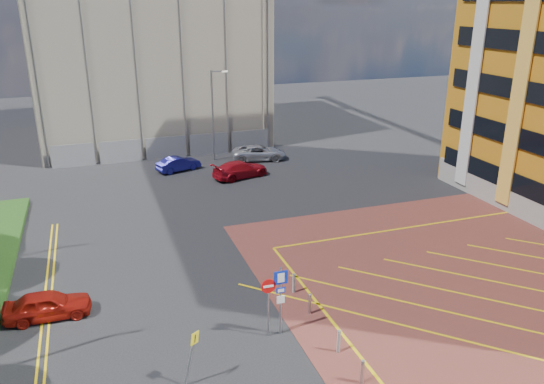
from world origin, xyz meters
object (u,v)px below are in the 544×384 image
lamp_back (214,112)px  sign_cluster (276,295)px  car_red_left (48,305)px  car_red_back (240,169)px  car_silver_back (259,153)px  car_blue_back (178,164)px  warning_sign (192,352)px

lamp_back → sign_cluster: size_ratio=2.50×
car_red_left → car_red_back: size_ratio=0.80×
car_red_left → car_silver_back: (16.82, 21.10, 0.04)m
sign_cluster → car_silver_back: size_ratio=0.66×
sign_cluster → car_silver_back: bearing=73.7°
car_red_left → lamp_back: bearing=-29.2°
car_blue_back → car_red_back: 5.63m
car_blue_back → car_silver_back: 7.49m
sign_cluster → car_red_back: (4.55, 21.42, -1.27)m
warning_sign → car_silver_back: bearing=67.5°
sign_cluster → car_blue_back: sign_cluster is taller
car_silver_back → car_blue_back: bearing=107.0°
lamp_back → car_silver_back: (3.74, -1.25, -3.68)m
lamp_back → car_blue_back: 5.69m
car_red_left → car_blue_back: car_red_left is taller
sign_cluster → car_silver_back: sign_cluster is taller
sign_cluster → car_red_back: 21.94m
car_silver_back → car_red_left: bearing=151.5°
lamp_back → car_silver_back: size_ratio=1.65×
lamp_back → car_silver_back: bearing=-18.5°
warning_sign → car_red_back: bearing=69.9°
lamp_back → car_red_left: lamp_back is taller
car_silver_back → warning_sign: bearing=167.5°
warning_sign → sign_cluster: bearing=25.8°
car_red_left → car_blue_back: (9.39, 20.19, -0.03)m
car_blue_back → lamp_back: bearing=-78.4°
car_blue_back → car_red_left: bearing=136.3°
sign_cluster → car_red_left: bearing=153.4°
warning_sign → car_red_back: (8.53, 23.34, -0.75)m
sign_cluster → warning_sign: sign_cluster is taller
car_red_left → car_silver_back: 26.98m
lamp_back → car_red_left: size_ratio=2.13×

